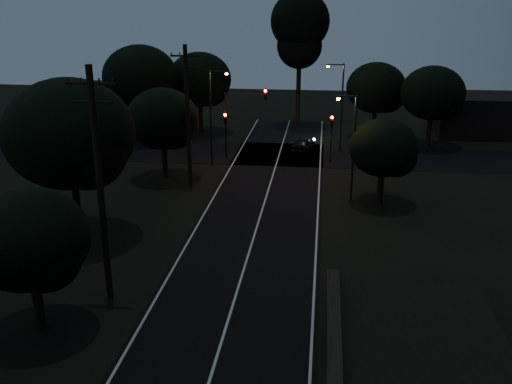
# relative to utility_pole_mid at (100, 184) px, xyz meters

# --- Properties ---
(road_surface) EXTENTS (60.00, 70.00, 0.03)m
(road_surface) POSITION_rel_utility_pole_mid_xyz_m (6.00, 16.12, -5.73)
(road_surface) COLOR black
(road_surface) RESTS_ON ground
(utility_pole_mid) EXTENTS (2.20, 0.30, 11.00)m
(utility_pole_mid) POSITION_rel_utility_pole_mid_xyz_m (0.00, 0.00, 0.00)
(utility_pole_mid) COLOR black
(utility_pole_mid) RESTS_ON ground
(utility_pole_far) EXTENTS (2.20, 0.30, 10.50)m
(utility_pole_far) POSITION_rel_utility_pole_mid_xyz_m (0.00, 17.00, -0.25)
(utility_pole_far) COLOR black
(utility_pole_far) RESTS_ON ground
(tree_left_b) EXTENTS (5.01, 5.01, 6.37)m
(tree_left_b) POSITION_rel_utility_pole_mid_xyz_m (-1.82, -3.10, -1.61)
(tree_left_b) COLOR black
(tree_left_b) RESTS_ON ground
(tree_left_c) EXTENTS (7.49, 7.49, 9.46)m
(tree_left_c) POSITION_rel_utility_pole_mid_xyz_m (-4.23, 6.85, 0.38)
(tree_left_c) COLOR black
(tree_left_c) RESTS_ON ground
(tree_left_d) EXTENTS (5.59, 5.59, 7.10)m
(tree_left_d) POSITION_rel_utility_pole_mid_xyz_m (-2.30, 18.89, -1.14)
(tree_left_d) COLOR black
(tree_left_d) RESTS_ON ground
(tree_far_nw) EXTENTS (6.58, 6.58, 8.34)m
(tree_far_nw) POSITION_rel_utility_pole_mid_xyz_m (-2.77, 34.87, -0.34)
(tree_far_nw) COLOR black
(tree_far_nw) RESTS_ON ground
(tree_far_w) EXTENTS (7.32, 7.32, 9.34)m
(tree_far_w) POSITION_rel_utility_pole_mid_xyz_m (-7.74, 30.85, 0.33)
(tree_far_w) COLOR black
(tree_far_w) RESTS_ON ground
(tree_far_ne) EXTENTS (5.96, 5.96, 7.54)m
(tree_far_ne) POSITION_rel_utility_pole_mid_xyz_m (15.21, 34.88, -0.86)
(tree_far_ne) COLOR black
(tree_far_ne) RESTS_ON ground
(tree_far_e) EXTENTS (6.00, 6.00, 7.61)m
(tree_far_e) POSITION_rel_utility_pole_mid_xyz_m (20.21, 31.88, -0.81)
(tree_far_e) COLOR black
(tree_far_e) RESTS_ON ground
(tree_right_a) EXTENTS (4.70, 4.70, 5.97)m
(tree_right_a) POSITION_rel_utility_pole_mid_xyz_m (14.17, 14.91, -1.87)
(tree_right_a) COLOR black
(tree_right_a) RESTS_ON ground
(tall_pine) EXTENTS (6.30, 6.30, 14.32)m
(tall_pine) POSITION_rel_utility_pole_mid_xyz_m (7.00, 40.00, 4.59)
(tall_pine) COLOR black
(tall_pine) RESTS_ON ground
(building_left) EXTENTS (10.00, 8.00, 4.40)m
(building_left) POSITION_rel_utility_pole_mid_xyz_m (-14.00, 37.00, -3.54)
(building_left) COLOR black
(building_left) RESTS_ON ground
(building_right) EXTENTS (9.00, 7.00, 4.00)m
(building_right) POSITION_rel_utility_pole_mid_xyz_m (26.00, 38.00, -3.74)
(building_right) COLOR black
(building_right) RESTS_ON ground
(signal_left) EXTENTS (0.28, 0.35, 4.10)m
(signal_left) POSITION_rel_utility_pole_mid_xyz_m (1.40, 24.99, -2.90)
(signal_left) COLOR black
(signal_left) RESTS_ON ground
(signal_right) EXTENTS (0.28, 0.35, 4.10)m
(signal_right) POSITION_rel_utility_pole_mid_xyz_m (10.60, 24.99, -2.90)
(signal_right) COLOR black
(signal_right) RESTS_ON ground
(signal_mast) EXTENTS (3.70, 0.35, 6.25)m
(signal_mast) POSITION_rel_utility_pole_mid_xyz_m (3.09, 24.99, -1.40)
(signal_mast) COLOR black
(signal_mast) RESTS_ON ground
(streetlight_a) EXTENTS (1.66, 0.26, 8.00)m
(streetlight_a) POSITION_rel_utility_pole_mid_xyz_m (0.69, 23.00, -1.10)
(streetlight_a) COLOR black
(streetlight_a) RESTS_ON ground
(streetlight_b) EXTENTS (1.66, 0.26, 8.00)m
(streetlight_b) POSITION_rel_utility_pole_mid_xyz_m (11.31, 29.00, -1.10)
(streetlight_b) COLOR black
(streetlight_b) RESTS_ON ground
(streetlight_c) EXTENTS (1.46, 0.26, 7.50)m
(streetlight_c) POSITION_rel_utility_pole_mid_xyz_m (11.83, 15.00, -1.39)
(streetlight_c) COLOR black
(streetlight_c) RESTS_ON ground
(car) EXTENTS (2.38, 4.26, 1.37)m
(car) POSITION_rel_utility_pole_mid_xyz_m (8.10, 28.40, -5.05)
(car) COLOR black
(car) RESTS_ON ground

